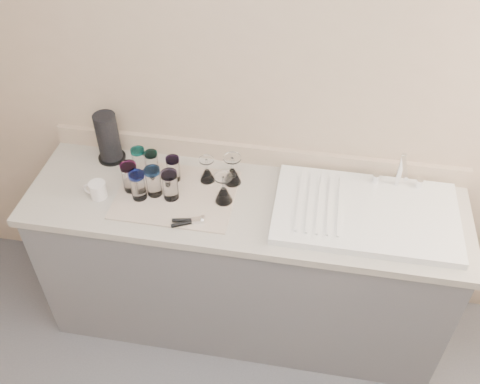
% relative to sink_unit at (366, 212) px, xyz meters
% --- Properties ---
extents(room_envelope, '(3.54, 3.50, 2.52)m').
position_rel_sink_unit_xyz_m(room_envelope, '(-0.55, -1.20, 0.64)').
color(room_envelope, '#55565B').
rests_on(room_envelope, ground).
extents(counter_unit, '(2.06, 0.62, 0.90)m').
position_rel_sink_unit_xyz_m(counter_unit, '(-0.55, -0.00, -0.47)').
color(counter_unit, slate).
rests_on(counter_unit, ground).
extents(sink_unit, '(0.82, 0.50, 0.22)m').
position_rel_sink_unit_xyz_m(sink_unit, '(0.00, 0.00, 0.00)').
color(sink_unit, white).
rests_on(sink_unit, counter_unit).
extents(dish_towel, '(0.55, 0.42, 0.01)m').
position_rel_sink_unit_xyz_m(dish_towel, '(-0.88, -0.02, -0.02)').
color(dish_towel, beige).
rests_on(dish_towel, counter_unit).
extents(tumbler_teal, '(0.07, 0.07, 0.13)m').
position_rel_sink_unit_xyz_m(tumbler_teal, '(-1.09, 0.11, 0.06)').
color(tumbler_teal, white).
rests_on(tumbler_teal, dish_towel).
extents(tumbler_cyan, '(0.06, 0.06, 0.12)m').
position_rel_sink_unit_xyz_m(tumbler_cyan, '(-1.03, 0.11, 0.05)').
color(tumbler_cyan, white).
rests_on(tumbler_cyan, dish_towel).
extents(tumbler_purple, '(0.07, 0.07, 0.13)m').
position_rel_sink_unit_xyz_m(tumbler_purple, '(-0.91, 0.08, 0.05)').
color(tumbler_purple, white).
rests_on(tumbler_purple, dish_towel).
extents(tumbler_magenta, '(0.08, 0.08, 0.15)m').
position_rel_sink_unit_xyz_m(tumbler_magenta, '(-1.09, -0.02, 0.06)').
color(tumbler_magenta, white).
rests_on(tumbler_magenta, dish_towel).
extents(tumbler_blue, '(0.07, 0.07, 0.15)m').
position_rel_sink_unit_xyz_m(tumbler_blue, '(-0.98, -0.03, 0.06)').
color(tumbler_blue, white).
rests_on(tumbler_blue, dish_towel).
extents(tumbler_lavender, '(0.08, 0.08, 0.15)m').
position_rel_sink_unit_xyz_m(tumbler_lavender, '(-0.89, -0.04, 0.06)').
color(tumbler_lavender, white).
rests_on(tumbler_lavender, dish_towel).
extents(tumbler_extra, '(0.07, 0.07, 0.14)m').
position_rel_sink_unit_xyz_m(tumbler_extra, '(-1.04, -0.07, 0.06)').
color(tumbler_extra, white).
rests_on(tumbler_extra, dish_towel).
extents(goblet_back_left, '(0.07, 0.07, 0.13)m').
position_rel_sink_unit_xyz_m(goblet_back_left, '(-0.75, 0.10, 0.03)').
color(goblet_back_left, white).
rests_on(goblet_back_left, dish_towel).
extents(goblet_back_right, '(0.08, 0.08, 0.15)m').
position_rel_sink_unit_xyz_m(goblet_back_right, '(-0.63, 0.11, 0.04)').
color(goblet_back_right, white).
rests_on(goblet_back_right, dish_towel).
extents(goblet_front_right, '(0.08, 0.08, 0.15)m').
position_rel_sink_unit_xyz_m(goblet_front_right, '(-0.65, -0.03, 0.04)').
color(goblet_front_right, white).
rests_on(goblet_front_right, dish_towel).
extents(can_opener, '(0.15, 0.09, 0.02)m').
position_rel_sink_unit_xyz_m(can_opener, '(-0.78, -0.19, -0.00)').
color(can_opener, silver).
rests_on(can_opener, dish_towel).
extents(white_mug, '(0.11, 0.08, 0.08)m').
position_rel_sink_unit_xyz_m(white_mug, '(-1.23, -0.09, 0.02)').
color(white_mug, silver).
rests_on(white_mug, counter_unit).
extents(paper_towel_roll, '(0.14, 0.14, 0.26)m').
position_rel_sink_unit_xyz_m(paper_towel_roll, '(-1.27, 0.19, 0.11)').
color(paper_towel_roll, black).
rests_on(paper_towel_roll, counter_unit).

